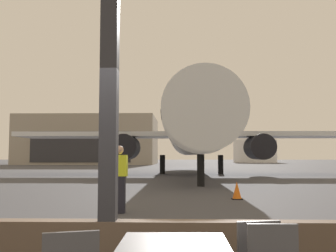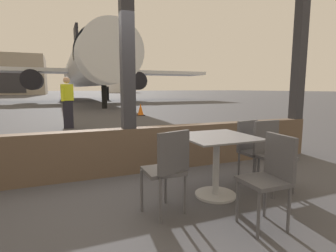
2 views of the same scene
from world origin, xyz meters
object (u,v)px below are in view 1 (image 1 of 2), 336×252
at_px(airplane, 192,131).
at_px(traffic_cone, 237,191).
at_px(ground_crew_worker, 119,178).
at_px(distant_hangar, 91,141).
at_px(fuel_storage_tank, 255,151).

xyz_separation_m(airplane, traffic_cone, (0.91, -16.56, -3.15)).
relative_size(ground_crew_worker, distant_hangar, 0.07).
height_order(traffic_cone, fuel_storage_tank, fuel_storage_tank).
distance_m(distant_hangar, fuel_storage_tank, 37.75).
relative_size(airplane, traffic_cone, 49.07).
bearing_deg(ground_crew_worker, airplane, 82.45).
height_order(ground_crew_worker, traffic_cone, ground_crew_worker).
bearing_deg(distant_hangar, airplane, -67.16).
height_order(distant_hangar, fuel_storage_tank, distant_hangar).
bearing_deg(fuel_storage_tank, traffic_cone, -101.65).
distance_m(airplane, traffic_cone, 16.88).
distance_m(traffic_cone, fuel_storage_tank, 76.28).
bearing_deg(traffic_cone, fuel_storage_tank, 78.35).
bearing_deg(traffic_cone, ground_crew_worker, -137.23).
bearing_deg(traffic_cone, distant_hangar, 107.48).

